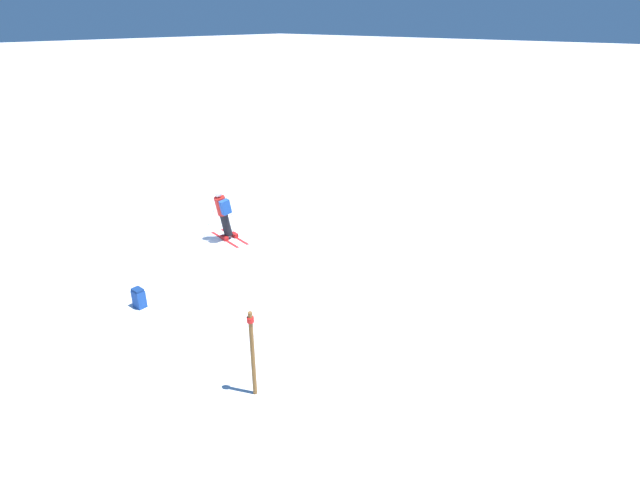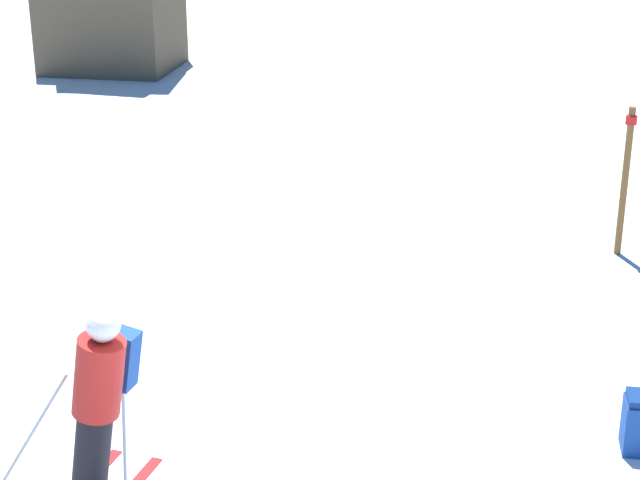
% 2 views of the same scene
% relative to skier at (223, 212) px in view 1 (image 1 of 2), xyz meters
% --- Properties ---
extents(ground_plane, '(300.00, 300.00, 0.00)m').
position_rel_skier_xyz_m(ground_plane, '(1.10, -0.01, -0.94)').
color(ground_plane, white).
extents(skier, '(1.28, 1.64, 1.72)m').
position_rel_skier_xyz_m(skier, '(0.00, 0.00, 0.00)').
color(skier, red).
rests_on(skier, ground).
extents(spare_backpack, '(0.23, 0.31, 0.50)m').
position_rel_skier_xyz_m(spare_backpack, '(3.90, 1.59, -0.70)').
color(spare_backpack, '#194293').
rests_on(spare_backpack, ground).
extents(trail_marker, '(0.13, 0.13, 1.78)m').
position_rel_skier_xyz_m(trail_marker, '(4.10, 5.99, 0.04)').
color(trail_marker, brown).
rests_on(trail_marker, ground).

